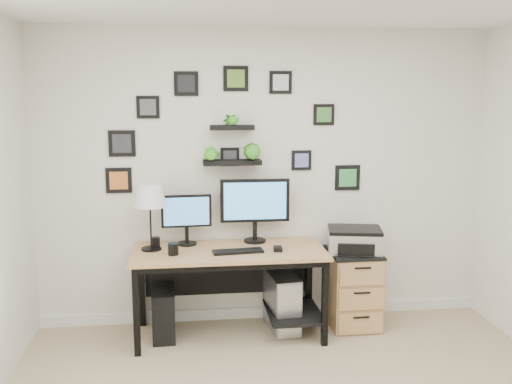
{
  "coord_description": "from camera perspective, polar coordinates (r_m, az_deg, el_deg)",
  "views": [
    {
      "loc": [
        -0.7,
        -2.95,
        2.03
      ],
      "look_at": [
        -0.1,
        1.83,
        1.2
      ],
      "focal_mm": 40.0,
      "sensor_mm": 36.0,
      "label": 1
    }
  ],
  "objects": [
    {
      "name": "room",
      "position": [
        5.37,
        0.9,
        -11.88
      ],
      "size": [
        4.0,
        4.0,
        4.0
      ],
      "color": "tan",
      "rests_on": "ground"
    },
    {
      "name": "desk",
      "position": [
        4.84,
        -2.29,
        -7.09
      ],
      "size": [
        1.6,
        0.7,
        0.75
      ],
      "color": "tan",
      "rests_on": "ground"
    },
    {
      "name": "monitor_left",
      "position": [
        4.9,
        -6.97,
        -2.38
      ],
      "size": [
        0.43,
        0.17,
        0.44
      ],
      "color": "black",
      "rests_on": "desk"
    },
    {
      "name": "monitor_right",
      "position": [
        4.94,
        -0.11,
        -1.3
      ],
      "size": [
        0.6,
        0.2,
        0.56
      ],
      "color": "black",
      "rests_on": "desk"
    },
    {
      "name": "keyboard",
      "position": [
        4.69,
        -1.82,
        -5.95
      ],
      "size": [
        0.42,
        0.17,
        0.02
      ],
      "primitive_type": "cube",
      "rotation": [
        0.0,
        0.0,
        0.1
      ],
      "color": "black",
      "rests_on": "desk"
    },
    {
      "name": "mouse",
      "position": [
        4.74,
        2.19,
        -5.7
      ],
      "size": [
        0.08,
        0.11,
        0.03
      ],
      "primitive_type": "cube",
      "rotation": [
        0.0,
        0.0,
        -0.08
      ],
      "color": "black",
      "rests_on": "desk"
    },
    {
      "name": "table_lamp",
      "position": [
        4.75,
        -10.58,
        -0.5
      ],
      "size": [
        0.27,
        0.27,
        0.56
      ],
      "color": "black",
      "rests_on": "desk"
    },
    {
      "name": "mug",
      "position": [
        4.66,
        -8.28,
        -5.67
      ],
      "size": [
        0.09,
        0.09,
        0.1
      ],
      "primitive_type": "cylinder",
      "color": "black",
      "rests_on": "desk"
    },
    {
      "name": "pen_cup",
      "position": [
        4.9,
        -9.98,
        -4.98
      ],
      "size": [
        0.07,
        0.07,
        0.09
      ],
      "primitive_type": "cylinder",
      "color": "black",
      "rests_on": "desk"
    },
    {
      "name": "pc_tower_black",
      "position": [
        4.98,
        -9.21,
        -11.84
      ],
      "size": [
        0.2,
        0.42,
        0.42
      ],
      "primitive_type": "cube",
      "rotation": [
        0.0,
        0.0,
        0.03
      ],
      "color": "black",
      "rests_on": "ground"
    },
    {
      "name": "pc_tower_grey",
      "position": [
        5.06,
        2.62,
        -10.88
      ],
      "size": [
        0.27,
        0.52,
        0.49
      ],
      "color": "gray",
      "rests_on": "ground"
    },
    {
      "name": "file_cabinet",
      "position": [
        5.18,
        9.65,
        -9.46
      ],
      "size": [
        0.43,
        0.53,
        0.67
      ],
      "color": "tan",
      "rests_on": "ground"
    },
    {
      "name": "printer",
      "position": [
        5.06,
        9.82,
        -4.74
      ],
      "size": [
        0.51,
        0.44,
        0.21
      ],
      "color": "silver",
      "rests_on": "file_cabinet"
    },
    {
      "name": "wall_decor",
      "position": [
        4.91,
        -2.48,
        5.49
      ],
      "size": [
        2.24,
        0.18,
        1.1
      ],
      "color": "black",
      "rests_on": "ground"
    }
  ]
}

